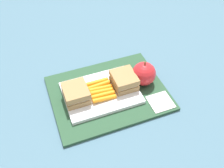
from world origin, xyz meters
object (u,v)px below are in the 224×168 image
Objects in this scene: paper_napkin at (161,102)px; carrot_sticks_bundle at (101,90)px; apple at (143,73)px; food_tray at (101,93)px; sandwich_half_left at (76,94)px; sandwich_half_right at (124,80)px.

carrot_sticks_bundle is at bearing 148.72° from paper_napkin.
apple is 1.27× the size of paper_napkin.
apple reaches higher than food_tray.
sandwich_half_left is 0.90× the size of apple.
carrot_sticks_bundle is at bearing -178.59° from apple.
sandwich_half_right reaches higher than paper_napkin.
apple reaches higher than sandwich_half_right.
sandwich_half_right is at bearing 0.08° from carrot_sticks_bundle.
carrot_sticks_bundle is 0.19m from paper_napkin.
paper_napkin is (0.08, -0.10, -0.03)m from sandwich_half_right.
carrot_sticks_bundle is (-0.08, -0.00, -0.02)m from sandwich_half_right.
sandwich_half_left reaches higher than paper_napkin.
sandwich_half_left is at bearing 180.00° from food_tray.
apple is (0.07, 0.00, 0.00)m from sandwich_half_right.
sandwich_half_left is at bearing 179.92° from carrot_sticks_bundle.
food_tray is 0.15m from apple.
food_tray is at bearing 148.72° from paper_napkin.
sandwich_half_right is at bearing 0.00° from sandwich_half_left.
apple is (0.22, 0.00, 0.00)m from sandwich_half_left.
apple is at bearing 0.89° from sandwich_half_left.
food_tray is 2.59× the size of apple.
sandwich_half_right is at bearing 130.15° from paper_napkin.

